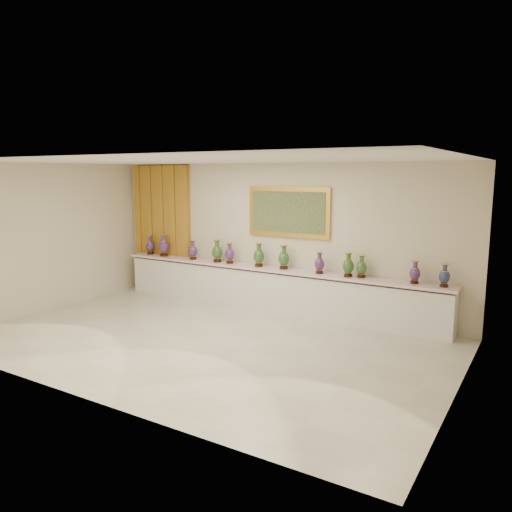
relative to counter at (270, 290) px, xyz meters
The scene contains 16 objects.
ground 2.31m from the counter, 90.00° to the right, with size 8.00×8.00×0.00m, color beige.
room 2.75m from the counter, behind, with size 8.00×8.00×8.00m.
counter is the anchor object (origin of this frame).
vase_0 3.34m from the counter, behind, with size 0.22×0.22×0.44m.
vase_1 2.88m from the counter, behind, with size 0.29×0.29×0.51m.
vase_2 2.06m from the counter, behind, with size 0.22×0.22×0.43m.
vase_3 1.46m from the counter, behind, with size 0.24×0.24×0.49m.
vase_4 1.17m from the counter, behind, with size 0.26×0.26×0.44m.
vase_5 0.73m from the counter, behind, with size 0.30×0.30×0.49m.
vase_6 0.75m from the counter, ahead, with size 0.29×0.29×0.48m.
vase_7 1.28m from the counter, ahead, with size 0.25×0.25×0.42m.
vase_8 1.82m from the counter, ahead, with size 0.27×0.27×0.45m.
vase_9 2.03m from the counter, ahead, with size 0.23×0.23×0.42m.
vase_10 2.96m from the counter, ahead, with size 0.20×0.20×0.41m.
vase_11 3.44m from the counter, ahead, with size 0.19×0.19×0.40m.
label_card 1.87m from the counter, behind, with size 0.10×0.06×0.00m, color white.
Camera 1 is at (4.92, -6.42, 2.79)m, focal length 35.00 mm.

